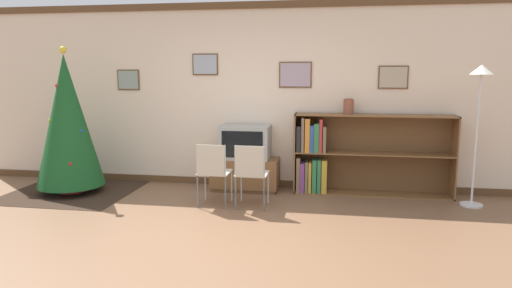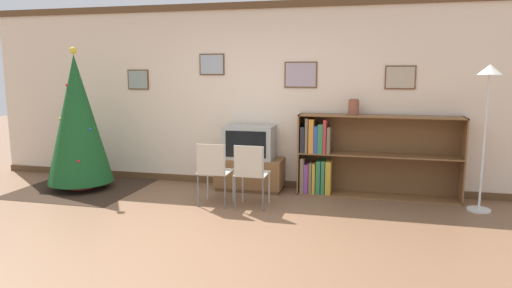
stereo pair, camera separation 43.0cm
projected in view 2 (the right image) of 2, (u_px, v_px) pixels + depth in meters
ground_plane at (201, 242)px, 4.64m from camera, size 24.00×24.00×0.00m
wall_back at (258, 96)px, 6.75m from camera, size 8.83×0.11×2.70m
area_rug at (82, 188)px, 6.74m from camera, size 1.72×1.58×0.01m
christmas_tree at (78, 120)px, 6.58m from camera, size 0.92×0.92×2.05m
tv_console at (250, 174)px, 6.65m from camera, size 0.97×0.46×0.47m
television at (250, 142)px, 6.57m from camera, size 0.71×0.45×0.48m
folding_chair_left at (213, 170)px, 5.82m from camera, size 0.40×0.40×0.82m
folding_chair_right at (251, 172)px, 5.70m from camera, size 0.40×0.40×0.82m
bookshelf at (348, 157)px, 6.33m from camera, size 2.18×0.36×1.13m
vase at (354, 107)px, 6.23m from camera, size 0.14×0.14×0.22m
standing_lamp at (488, 100)px, 5.46m from camera, size 0.28×0.28×1.80m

